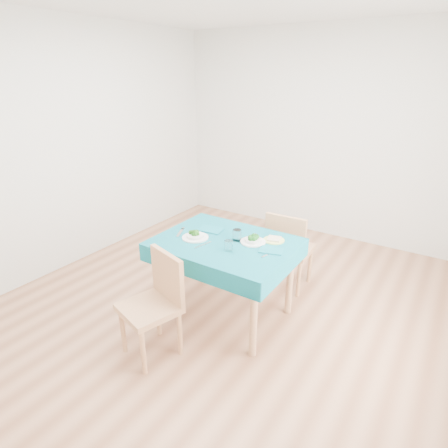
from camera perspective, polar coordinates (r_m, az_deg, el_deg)
The scene contains 16 objects.
room_shell at distance 3.24m, azimuth 0.00°, elevation 8.18°, with size 4.02×4.52×2.73m.
table at distance 3.45m, azimuth 0.17°, elevation -8.37°, with size 1.18×0.90×0.76m, color #095867.
chair_near at distance 2.99m, azimuth -11.48°, elevation -11.16°, with size 0.41×0.45×1.02m, color #B07C52.
chair_far at distance 3.91m, azimuth 10.22°, elevation -2.49°, with size 0.42×0.46×1.04m, color #B07C52.
bowl_near at distance 3.33m, azimuth -4.42°, elevation -1.59°, with size 0.24×0.24×0.07m, color white, non-canonical shape.
bowl_far at distance 3.24m, azimuth 4.46°, elevation -2.29°, with size 0.22×0.22×0.07m, color white, non-canonical shape.
fork_near at distance 3.47m, azimuth -6.69°, elevation -1.28°, with size 0.03×0.20×0.00m, color silver.
knife_near at distance 3.20m, azimuth -3.21°, elevation -3.19°, with size 0.01×0.19×0.00m, color silver.
fork_far at distance 3.36m, azimuth 3.65°, elevation -1.97°, with size 0.02×0.18×0.00m, color silver.
knife_far at distance 3.08m, azimuth 7.11°, elevation -4.46°, with size 0.02×0.21×0.00m, color silver.
napkin_near at distance 3.49m, azimuth -2.03°, elevation -0.86°, with size 0.22×0.15×0.01m, color #0D6272.
napkin_far at distance 3.12m, azimuth 7.20°, elevation -4.01°, with size 0.19×0.14×0.01m, color #0D6272.
tumbler_center at distance 3.27m, azimuth 1.99°, elevation -1.68°, with size 0.08×0.08×0.10m, color white.
tumbler_side at distance 3.09m, azimuth 0.68°, elevation -3.31°, with size 0.07×0.07×0.09m, color white.
side_plate at distance 3.31m, azimuth 7.61°, elevation -2.45°, with size 0.19×0.19×0.01m, color #CEDE6C.
bread_slice at distance 3.30m, azimuth 7.63°, elevation -2.24°, with size 0.11×0.11×0.02m, color beige.
Camera 1 is at (1.72, -2.63, 2.13)m, focal length 30.00 mm.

